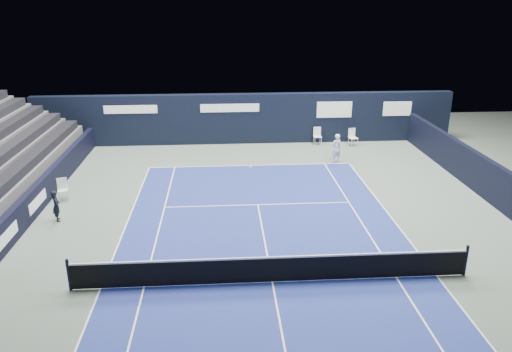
{
  "coord_description": "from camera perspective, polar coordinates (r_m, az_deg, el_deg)",
  "views": [
    {
      "loc": [
        -1.51,
        -13.97,
        8.75
      ],
      "look_at": [
        -0.07,
        6.59,
        1.3
      ],
      "focal_mm": 35.0,
      "sensor_mm": 36.0,
      "label": 1
    }
  ],
  "objects": [
    {
      "name": "ground",
      "position": [
        18.27,
        1.24,
        -8.74
      ],
      "size": [
        48.0,
        48.0,
        0.0
      ],
      "primitive_type": "plane",
      "color": "#526256",
      "rests_on": "ground"
    },
    {
      "name": "court_surface",
      "position": [
        16.55,
        1.88,
        -12.04
      ],
      "size": [
        10.97,
        23.77,
        0.01
      ],
      "primitive_type": "cube",
      "color": "navy",
      "rests_on": "ground"
    },
    {
      "name": "enclosure_wall_right",
      "position": [
        24.59,
        25.5,
        -0.76
      ],
      "size": [
        0.3,
        22.0,
        1.8
      ],
      "primitive_type": "cube",
      "color": "black",
      "rests_on": "ground"
    },
    {
      "name": "folding_chair_back_a",
      "position": [
        31.48,
        7.01,
        4.94
      ],
      "size": [
        0.49,
        0.52,
        1.07
      ],
      "rotation": [
        0.0,
        0.0,
        0.03
      ],
      "color": "silver",
      "rests_on": "ground"
    },
    {
      "name": "folding_chair_back_b",
      "position": [
        31.49,
        10.97,
        4.53
      ],
      "size": [
        0.58,
        0.57,
        1.07
      ],
      "rotation": [
        0.0,
        0.0,
        0.28
      ],
      "color": "white",
      "rests_on": "ground"
    },
    {
      "name": "line_judge_chair",
      "position": [
        24.26,
        -21.25,
        -1.24
      ],
      "size": [
        0.54,
        0.53,
        1.0
      ],
      "rotation": [
        0.0,
        0.0,
        0.26
      ],
      "color": "silver",
      "rests_on": "ground"
    },
    {
      "name": "line_judge",
      "position": [
        22.03,
        -21.86,
        -3.17
      ],
      "size": [
        0.48,
        0.57,
        1.33
      ],
      "primitive_type": "imported",
      "rotation": [
        0.0,
        0.0,
        1.96
      ],
      "color": "black",
      "rests_on": "ground"
    },
    {
      "name": "court_markings",
      "position": [
        16.54,
        1.88,
        -12.02
      ],
      "size": [
        11.03,
        23.83,
        0.0
      ],
      "color": "white",
      "rests_on": "court_surface"
    },
    {
      "name": "tennis_net",
      "position": [
        16.28,
        1.9,
        -10.53
      ],
      "size": [
        12.9,
        0.1,
        1.1
      ],
      "color": "black",
      "rests_on": "ground"
    },
    {
      "name": "back_sponsor_wall",
      "position": [
        31.34,
        -1.15,
        6.59
      ],
      "size": [
        26.0,
        0.63,
        3.1
      ],
      "color": "black",
      "rests_on": "ground"
    },
    {
      "name": "side_barrier_left",
      "position": [
        22.97,
        -24.09,
        -2.72
      ],
      "size": [
        0.33,
        22.0,
        1.2
      ],
      "color": "black",
      "rests_on": "ground"
    },
    {
      "name": "tennis_player",
      "position": [
        28.08,
        9.18,
        3.18
      ],
      "size": [
        0.69,
        0.9,
        1.61
      ],
      "color": "white",
      "rests_on": "ground"
    }
  ]
}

